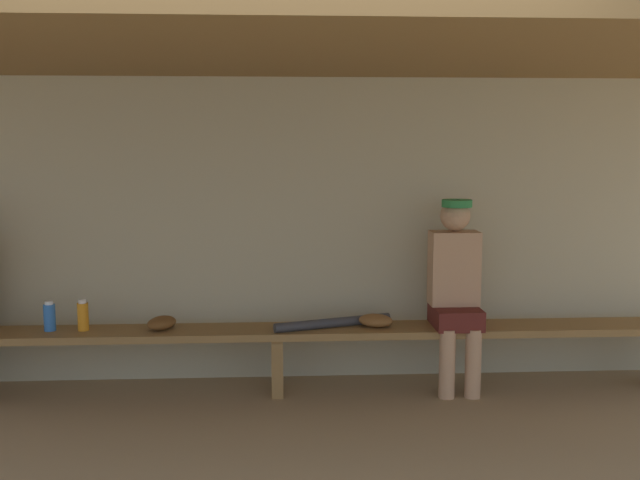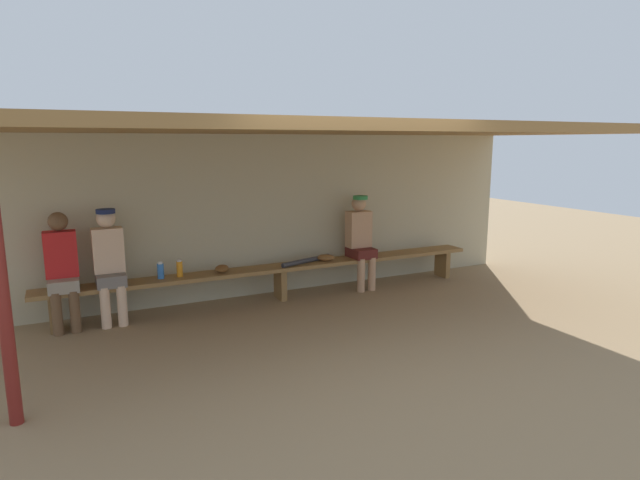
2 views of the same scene
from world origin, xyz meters
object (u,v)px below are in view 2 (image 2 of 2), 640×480
object	(u,v)px
support_post	(1,283)
bench	(280,271)
player_rightmost	(62,266)
water_bottle_orange	(161,271)
baseball_glove_tan	(222,269)
baseball_glove_worn	(326,258)
player_shirtless_tan	(360,237)
baseball_bat	(306,261)
player_near_post	(109,261)
water_bottle_blue	(180,269)

from	to	relation	value
support_post	bench	world-z (taller)	support_post
player_rightmost	water_bottle_orange	bearing A→B (deg)	1.09
water_bottle_orange	baseball_glove_tan	size ratio (longest dim) A/B	0.86
baseball_glove_tan	baseball_glove_worn	bearing A→B (deg)	-63.31
player_shirtless_tan	baseball_bat	distance (m)	0.89
bench	baseball_glove_tan	size ratio (longest dim) A/B	25.00
support_post	player_rightmost	xyz separation A→B (m)	(0.38, 2.10, -0.37)
player_rightmost	baseball_glove_worn	distance (m)	3.31
baseball_glove_worn	player_shirtless_tan	bearing A→B (deg)	22.02
player_near_post	water_bottle_orange	xyz separation A→B (m)	(0.57, 0.02, -0.19)
player_near_post	baseball_bat	distance (m)	2.53
water_bottle_blue	baseball_glove_tan	xyz separation A→B (m)	(0.53, -0.00, -0.06)
player_shirtless_tan	baseball_glove_worn	size ratio (longest dim) A/B	5.60
baseball_glove_tan	baseball_bat	size ratio (longest dim) A/B	0.28
baseball_glove_worn	player_rightmost	bearing A→B (deg)	-158.64
bench	player_rightmost	bearing A→B (deg)	179.93
bench	player_rightmost	world-z (taller)	player_rightmost
player_shirtless_tan	baseball_glove_worn	distance (m)	0.61
water_bottle_blue	baseball_glove_tan	world-z (taller)	water_bottle_blue
player_near_post	baseball_bat	size ratio (longest dim) A/B	1.57
baseball_glove_tan	baseball_bat	xyz separation A→B (m)	(1.18, -0.01, -0.01)
player_rightmost	baseball_glove_worn	xyz separation A→B (m)	(3.31, -0.01, -0.22)
bench	support_post	bearing A→B (deg)	-144.97
support_post	bench	xyz separation A→B (m)	(3.00, 2.10, -0.71)
bench	baseball_glove_worn	xyz separation A→B (m)	(0.69, -0.00, 0.12)
water_bottle_orange	water_bottle_blue	size ratio (longest dim) A/B	0.96
bench	player_shirtless_tan	bearing A→B (deg)	0.16
water_bottle_blue	baseball_glove_worn	distance (m)	2.01
player_rightmost	water_bottle_blue	bearing A→B (deg)	0.58
support_post	baseball_bat	distance (m)	4.03
player_rightmost	bench	bearing A→B (deg)	-0.07
player_shirtless_tan	water_bottle_orange	world-z (taller)	player_shirtless_tan
water_bottle_orange	baseball_glove_worn	world-z (taller)	water_bottle_orange
bench	water_bottle_blue	distance (m)	1.34
baseball_glove_worn	baseball_glove_tan	xyz separation A→B (m)	(-1.48, 0.02, 0.00)
baseball_glove_tan	support_post	bearing A→B (deg)	161.15
support_post	water_bottle_blue	distance (m)	2.75
baseball_bat	player_shirtless_tan	bearing A→B (deg)	-18.10
player_rightmost	baseball_bat	bearing A→B (deg)	-0.06
water_bottle_blue	baseball_bat	size ratio (longest dim) A/B	0.25
support_post	baseball_glove_worn	world-z (taller)	support_post
water_bottle_orange	baseball_bat	distance (m)	1.94
player_shirtless_tan	water_bottle_blue	xyz separation A→B (m)	(-2.57, 0.01, -0.18)
player_rightmost	water_bottle_orange	size ratio (longest dim) A/B	6.47
support_post	player_shirtless_tan	xyz separation A→B (m)	(4.24, 2.10, -0.35)
bench	water_bottle_orange	bearing A→B (deg)	179.13
water_bottle_blue	support_post	bearing A→B (deg)	-128.30
player_shirtless_tan	baseball_glove_tan	distance (m)	2.05
support_post	baseball_glove_tan	size ratio (longest dim) A/B	9.17
baseball_glove_worn	water_bottle_orange	bearing A→B (deg)	-159.20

